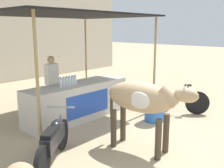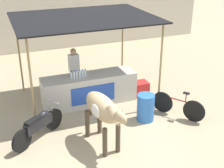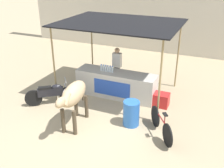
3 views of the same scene
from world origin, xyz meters
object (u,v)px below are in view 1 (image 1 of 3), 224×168
stall_counter (78,101)px  vendor_behind_counter (52,85)px  motorcycle_parked (54,140)px  cow (143,100)px  water_barrel (155,106)px  bicycle_leaning (179,102)px  cooler_box (122,98)px

stall_counter → vendor_behind_counter: 0.88m
motorcycle_parked → cow: bearing=-30.9°
cow → motorcycle_parked: 1.81m
water_barrel → bicycle_leaning: size_ratio=0.58×
vendor_behind_counter → motorcycle_parked: bearing=-125.1°
water_barrel → cow: (-1.58, -0.74, 0.63)m
cooler_box → bicycle_leaning: 1.77m
cooler_box → motorcycle_parked: (-3.58, -1.40, 0.19)m
vendor_behind_counter → cooler_box: vendor_behind_counter is taller
motorcycle_parked → stall_counter: bearing=38.9°
stall_counter → vendor_behind_counter: size_ratio=1.82×
cow → bicycle_leaning: 2.71m
vendor_behind_counter → water_barrel: (1.46, -2.38, -0.45)m
motorcycle_parked → cooler_box: bearing=21.3°
cooler_box → cow: 3.21m
vendor_behind_counter → water_barrel: size_ratio=2.05×
stall_counter → cow: 2.47m
motorcycle_parked → water_barrel: bearing=-2.5°
stall_counter → cooler_box: bearing=-3.2°
cooler_box → bicycle_leaning: bicycle_leaning is taller
cooler_box → bicycle_leaning: bearing=-75.5°
stall_counter → bicycle_leaning: 2.83m
water_barrel → motorcycle_parked: 3.05m
cooler_box → bicycle_leaning: size_ratio=0.43×
water_barrel → motorcycle_parked: bearing=177.5°
motorcycle_parked → vendor_behind_counter: bearing=54.9°
cooler_box → motorcycle_parked: bearing=-158.7°
cow → water_barrel: bearing=25.1°
cow → motorcycle_parked: (-1.46, 0.87, -0.61)m
stall_counter → water_barrel: (1.19, -1.63, -0.08)m
stall_counter → bicycle_leaning: size_ratio=2.15×
stall_counter → bicycle_leaning: bearing=-39.8°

